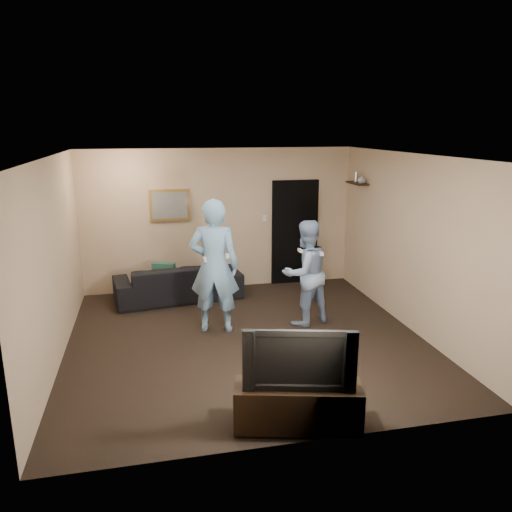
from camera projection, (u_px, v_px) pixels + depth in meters
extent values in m
plane|color=black|center=(246.00, 339.00, 7.19)|extent=(5.00, 5.00, 0.00)
cube|color=silver|center=(245.00, 156.00, 6.54)|extent=(5.00, 5.00, 0.04)
cube|color=tan|center=(219.00, 220.00, 9.23)|extent=(5.00, 0.04, 2.60)
cube|color=tan|center=(300.00, 317.00, 4.50)|extent=(5.00, 0.04, 2.60)
cube|color=tan|center=(53.00, 262.00, 6.35)|extent=(0.04, 5.00, 2.60)
cube|color=tan|center=(411.00, 243.00, 7.39)|extent=(0.04, 5.00, 2.60)
imported|color=black|center=(178.00, 282.00, 8.79)|extent=(2.28, 1.15, 0.64)
cube|color=#174639|center=(164.00, 274.00, 8.70)|extent=(0.42, 0.24, 0.40)
cube|color=olive|center=(170.00, 205.00, 8.94)|extent=(0.72, 0.05, 0.57)
cube|color=slate|center=(170.00, 206.00, 8.92)|extent=(0.62, 0.01, 0.47)
cube|color=black|center=(295.00, 232.00, 9.58)|extent=(0.90, 0.06, 2.00)
cube|color=silver|center=(264.00, 218.00, 9.38)|extent=(0.08, 0.02, 0.12)
cube|color=black|center=(357.00, 183.00, 8.89)|extent=(0.20, 0.60, 0.03)
imported|color=#A1A1A5|center=(362.00, 179.00, 8.70)|extent=(0.16, 0.16, 0.14)
cylinder|color=silver|center=(356.00, 177.00, 8.93)|extent=(0.06, 0.06, 0.18)
cube|color=black|center=(298.00, 406.00, 5.01)|extent=(1.33, 0.71, 0.45)
imported|color=black|center=(299.00, 356.00, 4.88)|extent=(1.10, 0.41, 0.63)
imported|color=#7DAFD9|center=(214.00, 266.00, 7.27)|extent=(0.82, 0.65, 1.99)
cube|color=white|center=(205.00, 259.00, 6.99)|extent=(0.04, 0.14, 0.04)
cube|color=white|center=(227.00, 256.00, 7.05)|extent=(0.05, 0.09, 0.05)
imported|color=#86A0C4|center=(305.00, 273.00, 7.58)|extent=(0.94, 0.82, 1.62)
cube|color=white|center=(300.00, 251.00, 7.24)|extent=(0.04, 0.14, 0.04)
cube|color=white|center=(321.00, 253.00, 7.32)|extent=(0.05, 0.09, 0.05)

